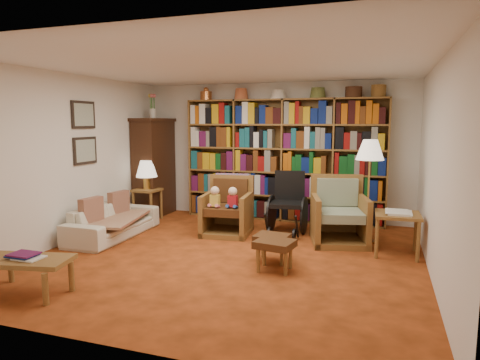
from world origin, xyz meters
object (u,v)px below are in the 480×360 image
at_px(footstool_a, 272,240).
at_px(armchair_sage, 340,217).
at_px(armchair_leather, 229,210).
at_px(side_table_papers, 398,219).
at_px(sofa, 113,221).
at_px(wheelchair, 288,205).
at_px(side_table_lamp, 147,196).
at_px(footstool_b, 275,246).
at_px(coffee_table, 26,263).
at_px(floor_lamp, 370,154).

bearing_deg(footstool_a, armchair_sage, 59.62).
bearing_deg(armchair_leather, side_table_papers, -8.31).
bearing_deg(armchair_sage, side_table_papers, -28.31).
height_order(sofa, armchair_leather, armchair_leather).
xyz_separation_m(wheelchair, footstool_a, (0.13, -1.49, -0.17)).
xyz_separation_m(side_table_lamp, footstool_b, (2.88, -1.90, -0.13)).
distance_m(side_table_lamp, wheelchair, 2.64).
distance_m(sofa, side_table_lamp, 1.22).
distance_m(side_table_papers, coffee_table, 4.56).
relative_size(side_table_lamp, side_table_papers, 0.96).
xyz_separation_m(armchair_leather, floor_lamp, (2.15, 0.14, 0.94)).
relative_size(side_table_lamp, armchair_sage, 0.57).
distance_m(sofa, footstool_a, 2.69).
distance_m(side_table_lamp, footstool_a, 3.19).
relative_size(armchair_leather, floor_lamp, 0.61).
bearing_deg(sofa, coffee_table, -168.80).
height_order(side_table_lamp, armchair_sage, armchair_sage).
bearing_deg(armchair_leather, coffee_table, -111.18).
xyz_separation_m(sofa, coffee_table, (0.47, -2.20, 0.07)).
relative_size(armchair_leather, side_table_papers, 1.56).
bearing_deg(side_table_lamp, sofa, -85.23).
height_order(footstool_a, footstool_b, footstool_b).
bearing_deg(coffee_table, armchair_sage, 46.32).
bearing_deg(floor_lamp, sofa, -165.92).
distance_m(armchair_sage, floor_lamp, 1.03).
distance_m(sofa, floor_lamp, 4.05).
bearing_deg(side_table_papers, wheelchair, 157.84).
height_order(wheelchair, side_table_papers, wheelchair).
height_order(sofa, armchair_sage, armchair_sage).
distance_m(side_table_lamp, footstool_b, 3.45).
bearing_deg(armchair_leather, side_table_lamp, 167.42).
height_order(side_table_lamp, coffee_table, side_table_lamp).
relative_size(armchair_leather, coffee_table, 0.94).
relative_size(side_table_lamp, coffee_table, 0.58).
xyz_separation_m(side_table_papers, footstool_b, (-1.41, -1.14, -0.18)).
bearing_deg(footstool_b, coffee_table, -147.02).
bearing_deg(wheelchair, side_table_lamp, 178.10).
relative_size(side_table_lamp, footstool_a, 1.27).
height_order(armchair_leather, coffee_table, armchair_leather).
distance_m(sofa, armchair_sage, 3.51).
bearing_deg(sofa, side_table_papers, -84.91).
xyz_separation_m(sofa, footstool_a, (2.66, -0.38, 0.04)).
distance_m(armchair_leather, armchair_sage, 1.76).
height_order(armchair_leather, wheelchair, wheelchair).
xyz_separation_m(wheelchair, coffee_table, (-2.07, -3.31, -0.13)).
relative_size(sofa, footstool_a, 3.82).
bearing_deg(wheelchair, armchair_sage, -15.93).
bearing_deg(armchair_sage, wheelchair, 164.07).
bearing_deg(wheelchair, armchair_leather, -161.59).
distance_m(sofa, wheelchair, 2.78).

